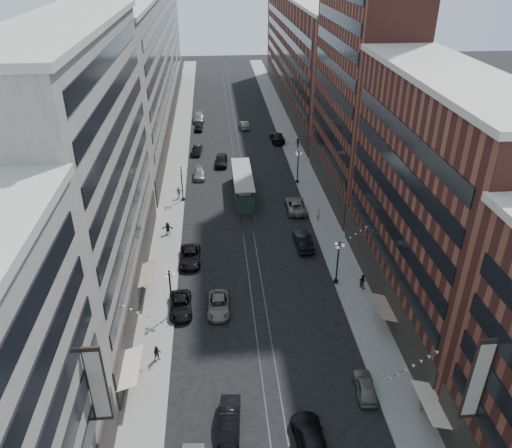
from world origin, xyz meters
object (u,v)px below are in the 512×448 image
object	(u,v)px
car_10	(303,241)
car_extra_1	(197,150)
streetcar	(243,186)
car_extra_2	(219,305)
car_2	(181,305)
car_11	(296,205)
car_5	(230,420)
car_12	(277,137)
lamppost_sw_far	(171,291)
pedestrian_4	(421,403)
car_9	(199,127)
car_extra_0	(199,117)
car_6	(310,439)
pedestrian_5	(168,228)
pedestrian_6	(179,193)
pedestrian_7	(362,281)
car_7	(190,257)
lamppost_se_far	(338,261)
car_14	(244,125)
lamppost_sw_mid	(182,182)
lamppost_se_mid	(298,166)
pedestrian_2	(157,353)
car_8	(199,174)
car_4	(365,386)
car_13	(221,160)
pedestrian_9	(298,143)

from	to	relation	value
car_10	car_extra_1	xyz separation A→B (m)	(-14.19, 34.37, -0.16)
streetcar	car_extra_2	distance (m)	28.20
car_2	car_11	size ratio (longest dim) A/B	0.85
car_5	car_12	xyz separation A→B (m)	(12.21, 66.68, 0.10)
lamppost_sw_far	car_2	bearing A→B (deg)	36.82
pedestrian_4	car_11	bearing A→B (deg)	19.58
car_9	car_extra_0	distance (m)	6.33
car_2	car_6	distance (m)	20.53
car_extra_0	pedestrian_5	bearing A→B (deg)	-93.51
car_2	pedestrian_6	size ratio (longest dim) A/B	2.69
car_2	pedestrian_7	xyz separation A→B (m)	(20.32, 2.18, 0.33)
car_7	car_2	bearing A→B (deg)	-95.28
lamppost_se_far	car_2	xyz separation A→B (m)	(-17.60, -3.40, -2.39)
car_6	car_14	distance (m)	77.69
lamppost_sw_mid	lamppost_se_mid	distance (m)	19.07
lamppost_sw_far	car_extra_0	world-z (taller)	lamppost_sw_far
car_2	pedestrian_5	size ratio (longest dim) A/B	2.97
lamppost_sw_far	car_9	distance (m)	60.33
pedestrian_2	car_8	world-z (taller)	pedestrian_2
car_9	car_14	bearing A→B (deg)	4.48
streetcar	car_10	size ratio (longest dim) A/B	2.42
car_extra_2	car_9	bearing A→B (deg)	94.51
lamppost_se_far	pedestrian_6	distance (m)	30.48
car_12	car_9	bearing A→B (deg)	-29.15
car_4	car_13	xyz separation A→B (m)	(-11.07, 52.87, 0.17)
lamppost_se_mid	pedestrian_4	size ratio (longest dim) A/B	3.67
car_8	pedestrian_6	distance (m)	8.52
car_8	car_extra_2	bearing A→B (deg)	-85.18
lamppost_sw_far	car_10	bearing A→B (deg)	37.57
car_13	car_extra_2	xyz separation A→B (m)	(-1.37, -40.54, -0.18)
car_12	car_extra_0	bearing A→B (deg)	-44.31
pedestrian_5	pedestrian_7	xyz separation A→B (m)	(22.73, -14.10, 0.03)
lamppost_se_mid	pedestrian_4	xyz separation A→B (m)	(2.97, -46.34, -2.19)
car_9	car_7	bearing A→B (deg)	-89.12
lamppost_sw_mid	car_8	world-z (taller)	lamppost_sw_mid
car_12	car_extra_1	bearing A→B (deg)	17.28
car_8	car_extra_0	size ratio (longest dim) A/B	0.82
pedestrian_4	car_13	distance (m)	57.26
car_5	pedestrian_2	size ratio (longest dim) A/B	2.96
pedestrian_9	car_extra_1	size ratio (longest dim) A/B	0.42
lamppost_se_mid	car_12	size ratio (longest dim) A/B	0.90
car_4	car_extra_0	bearing A→B (deg)	-74.14
car_7	car_14	bearing A→B (deg)	78.07
car_7	car_9	distance (m)	50.21
car_9	pedestrian_7	bearing A→B (deg)	-70.23
car_2	car_10	bearing A→B (deg)	34.37
car_9	car_extra_2	bearing A→B (deg)	-85.92
car_9	pedestrian_9	distance (m)	22.86
lamppost_sw_mid	car_13	world-z (taller)	lamppost_sw_mid
lamppost_sw_far	car_11	bearing A→B (deg)	53.52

